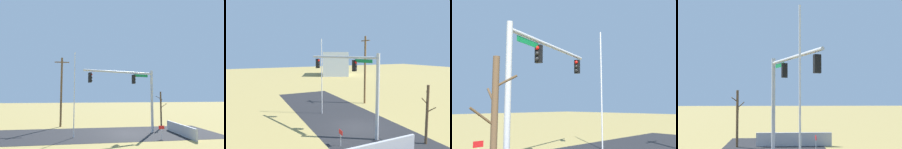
# 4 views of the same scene
# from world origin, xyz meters

# --- Properties ---
(ground_plane) EXTENTS (160.00, 160.00, 0.00)m
(ground_plane) POSITION_xyz_m (0.00, 0.00, 0.00)
(ground_plane) COLOR #9E894C
(road_surface) EXTENTS (28.00, 8.00, 0.01)m
(road_surface) POSITION_xyz_m (-4.00, 0.00, 0.01)
(road_surface) COLOR #232326
(road_surface) RESTS_ON ground_plane
(sidewalk_corner) EXTENTS (6.00, 6.00, 0.01)m
(sidewalk_corner) POSITION_xyz_m (4.14, 0.02, 0.00)
(sidewalk_corner) COLOR #B7B5AD
(sidewalk_corner) RESTS_ON ground_plane
(retaining_fence) EXTENTS (0.20, 6.08, 1.09)m
(retaining_fence) POSITION_xyz_m (5.56, -1.60, 0.55)
(retaining_fence) COLOR #A8A8AD
(retaining_fence) RESTS_ON ground_plane
(signal_mast) EXTENTS (7.76, 2.80, 6.83)m
(signal_mast) POSITION_xyz_m (1.06, -0.68, 4.84)
(signal_mast) COLOR #B2B5BA
(signal_mast) RESTS_ON ground_plane
(flagpole) EXTENTS (0.10, 0.10, 8.38)m
(flagpole) POSITION_xyz_m (-5.32, -1.36, 4.19)
(flagpole) COLOR silver
(flagpole) RESTS_ON ground_plane
(utility_pole) EXTENTS (1.90, 0.26, 9.03)m
(utility_pole) POSITION_xyz_m (-7.26, 5.58, 4.69)
(utility_pole) COLOR brown
(utility_pole) RESTS_ON ground_plane
(bare_tree) EXTENTS (1.27, 1.02, 4.51)m
(bare_tree) POSITION_xyz_m (5.35, 2.94, 2.31)
(bare_tree) COLOR brown
(bare_tree) RESTS_ON ground_plane
(open_sign) EXTENTS (0.56, 0.04, 1.22)m
(open_sign) POSITION_xyz_m (2.94, -3.06, 0.91)
(open_sign) COLOR silver
(open_sign) RESTS_ON ground_plane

